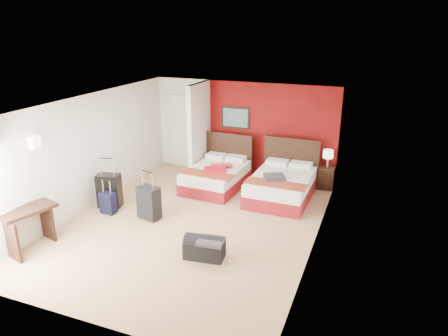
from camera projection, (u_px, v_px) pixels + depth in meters
The scene contains 17 objects.
ground at pixel (192, 223), 8.57m from camera, with size 6.50×6.50×0.00m, color #D5AE83.
room_walls at pixel (163, 141), 9.87m from camera, with size 5.02×6.52×2.50m.
red_accent_panel at pixel (270, 132), 10.73m from camera, with size 3.50×0.04×2.50m, color maroon.
partition_wall at pixel (199, 131), 10.78m from camera, with size 0.12×1.20×2.50m, color silver.
entry_door at pixel (184, 131), 11.63m from camera, with size 0.82×0.06×2.05m, color silver.
bed_left at pixel (216, 178), 10.30m from camera, with size 1.25×1.78×0.53m, color white.
bed_right at pixel (281, 187), 9.66m from camera, with size 1.34×1.91×0.57m, color white.
red_suitcase_open at pixel (218, 168), 10.08m from camera, with size 0.53×0.74×0.09m, color red.
jacket_bundle at pixel (274, 177), 9.32m from camera, with size 0.45×0.36×0.11m, color #3A393E.
nightstand at pixel (326, 178), 10.28m from camera, with size 0.40×0.40×0.55m, color black.
table_lamp at pixel (328, 159), 10.11m from camera, with size 0.25×0.25×0.44m, color white.
suitcase_black at pixel (109, 192), 9.18m from camera, with size 0.50×0.31×0.75m, color black.
suitcase_charcoal at pixel (149, 204), 8.65m from camera, with size 0.46×0.29×0.68m, color black.
suitcase_navy at pixel (108, 204), 8.91m from camera, with size 0.33×0.20×0.46m, color black.
duffel_bag at pixel (204, 249), 7.26m from camera, with size 0.70×0.37×0.35m, color black.
jacket_draped at pixel (211, 241), 7.09m from camera, with size 0.45×0.38×0.06m, color #3D3C41.
desk at pixel (30, 229), 7.47m from camera, with size 0.48×0.96×0.80m, color black.
Camera 1 is at (3.40, -6.93, 3.95)m, focal length 33.01 mm.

